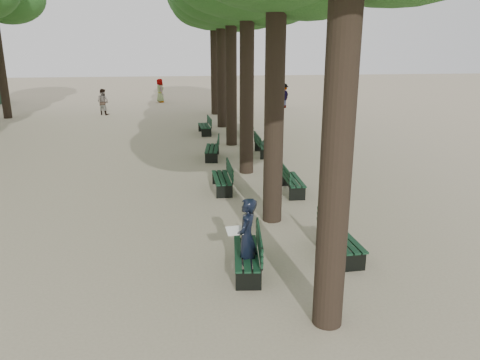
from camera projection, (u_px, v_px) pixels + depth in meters
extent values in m
plane|color=tan|center=(230.00, 274.00, 10.01)|extent=(120.00, 120.00, 0.00)
cylinder|color=#33261C|center=(339.00, 111.00, 7.23)|extent=(0.52, 0.52, 7.50)
cylinder|color=#33261C|center=(275.00, 83.00, 11.98)|extent=(0.52, 0.52, 7.50)
cylinder|color=#33261C|center=(247.00, 72.00, 16.73)|extent=(0.52, 0.52, 7.50)
cylinder|color=#33261C|center=(231.00, 65.00, 21.49)|extent=(0.52, 0.52, 7.50)
cylinder|color=#33261C|center=(221.00, 61.00, 26.24)|extent=(0.52, 0.52, 7.50)
cylinder|color=#33261C|center=(214.00, 58.00, 30.99)|extent=(0.52, 0.52, 7.50)
cube|color=black|center=(246.00, 262.00, 10.05)|extent=(0.71, 1.85, 0.45)
cube|color=black|center=(246.00, 253.00, 9.99)|extent=(0.73, 1.85, 0.04)
cube|color=black|center=(259.00, 241.00, 9.92)|extent=(0.23, 1.79, 0.40)
cube|color=black|center=(221.00, 184.00, 15.55)|extent=(0.53, 1.80, 0.45)
cube|color=black|center=(221.00, 178.00, 15.49)|extent=(0.55, 1.80, 0.04)
cube|color=black|center=(230.00, 170.00, 15.45)|extent=(0.05, 1.80, 0.40)
cube|color=black|center=(212.00, 153.00, 19.81)|extent=(0.73, 1.85, 0.45)
cube|color=black|center=(212.00, 148.00, 19.75)|extent=(0.75, 1.85, 0.04)
cube|color=black|center=(218.00, 142.00, 19.68)|extent=(0.25, 1.79, 0.40)
cube|color=black|center=(204.00, 130.00, 25.07)|extent=(0.62, 1.83, 0.45)
cube|color=black|center=(204.00, 126.00, 25.01)|extent=(0.64, 1.83, 0.04)
cube|color=black|center=(209.00, 121.00, 24.98)|extent=(0.14, 1.80, 0.40)
cube|color=black|center=(341.00, 247.00, 10.82)|extent=(0.61, 1.82, 0.45)
cube|color=black|center=(342.00, 238.00, 10.76)|extent=(0.63, 1.82, 0.04)
cube|color=black|center=(331.00, 228.00, 10.64)|extent=(0.13, 1.80, 0.40)
cube|color=black|center=(293.00, 186.00, 15.35)|extent=(0.56, 1.81, 0.45)
cube|color=black|center=(293.00, 180.00, 15.28)|extent=(0.58, 1.81, 0.04)
cube|color=black|center=(285.00, 172.00, 15.18)|extent=(0.09, 1.80, 0.40)
cube|color=black|center=(264.00, 150.00, 20.44)|extent=(0.54, 1.80, 0.45)
cube|color=black|center=(264.00, 145.00, 20.38)|extent=(0.56, 1.80, 0.04)
cube|color=black|center=(257.00, 139.00, 20.27)|extent=(0.06, 1.80, 0.40)
cube|color=black|center=(247.00, 130.00, 25.16)|extent=(0.58, 1.82, 0.45)
cube|color=black|center=(247.00, 125.00, 25.09)|extent=(0.60, 1.82, 0.04)
cube|color=black|center=(242.00, 121.00, 24.99)|extent=(0.10, 1.80, 0.40)
imported|color=black|center=(247.00, 238.00, 9.70)|extent=(0.60, 0.78, 1.74)
cube|color=white|center=(235.00, 231.00, 9.61)|extent=(0.37, 0.29, 0.12)
imported|color=#262628|center=(103.00, 102.00, 31.48)|extent=(0.91, 0.71, 1.74)
imported|color=#262628|center=(160.00, 91.00, 37.93)|extent=(0.64, 0.99, 1.89)
imported|color=#262628|center=(284.00, 96.00, 34.73)|extent=(1.02, 1.13, 1.80)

